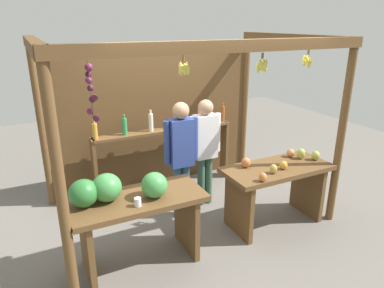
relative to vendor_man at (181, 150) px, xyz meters
The scene contains 7 objects.
ground_plane 0.98m from the vendor_man, 41.51° to the left, with size 12.00×12.00×0.00m, color slate.
market_stall 0.74m from the vendor_man, 81.26° to the left, with size 3.50×2.25×2.41m.
fruit_counter_left 1.19m from the vendor_man, 142.90° to the right, with size 1.45×0.64×1.11m.
fruit_counter_right 1.31m from the vendor_man, 34.78° to the right, with size 1.42×0.64×0.96m.
bottle_shelf_unit 0.91m from the vendor_man, 82.46° to the left, with size 2.25×0.22×1.33m.
vendor_man is the anchor object (origin of this frame).
vendor_woman 0.48m from the vendor_man, 19.93° to the left, with size 0.48×0.21×1.57m.
Camera 1 is at (-1.87, -3.99, 2.56)m, focal length 32.52 mm.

